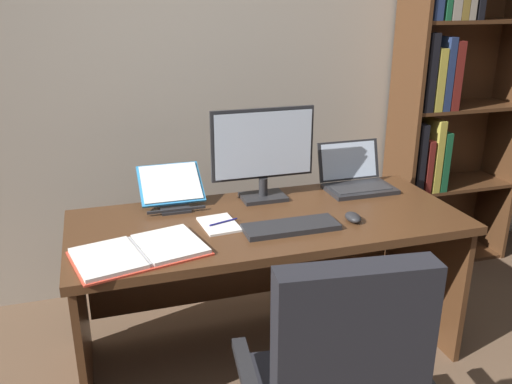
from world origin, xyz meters
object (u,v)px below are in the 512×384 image
(monitor, at_px, (263,153))
(keyboard, at_px, (291,227))
(desk, at_px, (263,249))
(open_binder, at_px, (140,252))
(pen, at_px, (223,222))
(reading_stand_with_book, at_px, (171,187))
(notepad, at_px, (219,224))
(computer_mouse, at_px, (353,217))
(laptop, at_px, (356,179))
(bookshelf, at_px, (444,110))

(monitor, bearing_deg, keyboard, -90.00)
(desk, bearing_deg, monitor, 72.92)
(monitor, height_order, keyboard, monitor)
(desk, xyz_separation_m, open_binder, (-0.60, -0.28, 0.21))
(monitor, distance_m, keyboard, 0.46)
(monitor, xyz_separation_m, open_binder, (-0.66, -0.45, -0.22))
(pen, bearing_deg, keyboard, -26.78)
(reading_stand_with_book, bearing_deg, notepad, -64.52)
(keyboard, height_order, pen, keyboard)
(computer_mouse, xyz_separation_m, notepad, (-0.59, 0.14, -0.02))
(keyboard, distance_m, open_binder, 0.66)
(monitor, relative_size, pen, 3.71)
(laptop, height_order, open_binder, laptop)
(pen, bearing_deg, notepad, 180.00)
(laptop, relative_size, reading_stand_with_book, 1.14)
(reading_stand_with_book, distance_m, open_binder, 0.56)
(desk, xyz_separation_m, pen, (-0.22, -0.09, 0.21))
(desk, bearing_deg, pen, -156.98)
(notepad, xyz_separation_m, pen, (0.02, 0.00, 0.01))
(open_binder, xyz_separation_m, pen, (0.39, 0.19, 0.00))
(open_binder, distance_m, pen, 0.43)
(bookshelf, relative_size, computer_mouse, 20.03)
(reading_stand_with_book, distance_m, notepad, 0.38)
(reading_stand_with_book, height_order, open_binder, reading_stand_with_book)
(bookshelf, distance_m, pen, 1.76)
(reading_stand_with_book, distance_m, pen, 0.38)
(notepad, bearing_deg, computer_mouse, -13.00)
(laptop, height_order, keyboard, laptop)
(bookshelf, xyz_separation_m, pen, (-1.59, -0.68, -0.27))
(monitor, distance_m, pen, 0.44)
(computer_mouse, distance_m, reading_stand_with_book, 0.88)
(reading_stand_with_book, relative_size, notepad, 1.46)
(reading_stand_with_book, bearing_deg, computer_mouse, -32.02)
(computer_mouse, relative_size, notepad, 0.50)
(keyboard, bearing_deg, pen, 153.22)
(monitor, height_order, open_binder, monitor)
(bookshelf, distance_m, reading_stand_with_book, 1.82)
(bookshelf, bearing_deg, pen, -156.77)
(pen, bearing_deg, laptop, 18.75)
(laptop, bearing_deg, open_binder, -158.87)
(bookshelf, relative_size, open_binder, 3.70)
(desk, relative_size, notepad, 8.56)
(desk, xyz_separation_m, reading_stand_with_book, (-0.39, 0.24, 0.28))
(desk, relative_size, monitor, 3.46)
(reading_stand_with_book, bearing_deg, monitor, -8.48)
(laptop, height_order, reading_stand_with_book, laptop)
(desk, xyz_separation_m, computer_mouse, (0.35, -0.23, 0.21))
(notepad, bearing_deg, desk, 21.25)
(pen, bearing_deg, monitor, 44.45)
(bookshelf, xyz_separation_m, open_binder, (-1.98, -0.87, -0.28))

